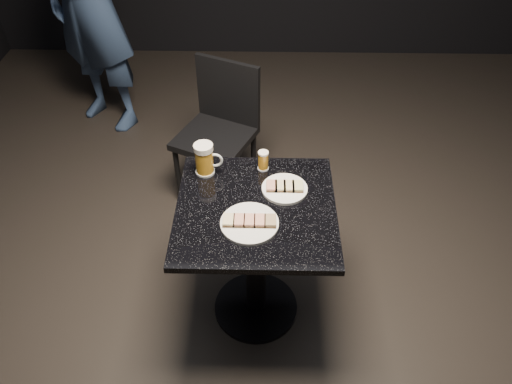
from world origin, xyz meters
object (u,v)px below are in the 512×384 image
plate_large (250,223)px  table (256,244)px  beer_mug (205,159)px  chair (220,125)px  plate_small (285,189)px  beer_tumbler (263,161)px

plate_large → table: bearing=77.0°
beer_mug → chair: size_ratio=0.18×
plate_small → beer_mug: beer_mug is taller
table → beer_tumbler: beer_tumbler is taller
beer_mug → chair: (-0.00, 0.76, -0.33)m
table → beer_mug: (-0.24, 0.23, 0.32)m
beer_mug → beer_tumbler: (0.27, 0.03, -0.03)m
beer_mug → beer_tumbler: bearing=6.8°
beer_tumbler → plate_small: bearing=-57.0°
plate_small → chair: (-0.37, 0.88, -0.26)m
plate_small → table: 0.30m
plate_large → beer_mug: size_ratio=1.56×
plate_small → plate_large: bearing=-124.5°
table → chair: 1.02m
beer_mug → plate_small: bearing=-18.0°
plate_small → table: (-0.13, -0.11, -0.25)m
plate_small → table: bearing=-138.1°
plate_large → beer_tumbler: size_ratio=2.52×
beer_mug → beer_tumbler: 0.27m
table → beer_mug: size_ratio=4.75×
plate_small → beer_tumbler: beer_tumbler is taller
beer_mug → table: bearing=-44.1°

